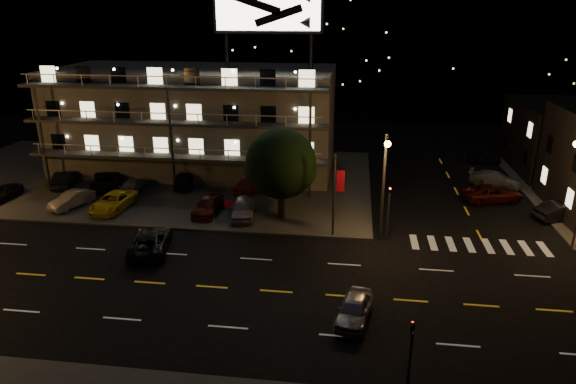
# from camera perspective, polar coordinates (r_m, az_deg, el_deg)

# --- Properties ---
(ground) EXTENTS (140.00, 140.00, 0.00)m
(ground) POSITION_cam_1_polar(r_m,az_deg,el_deg) (31.98, -4.94, -10.71)
(ground) COLOR black
(ground) RESTS_ON ground
(curb_nw) EXTENTS (44.00, 24.00, 0.15)m
(curb_nw) POSITION_cam_1_polar(r_m,az_deg,el_deg) (53.53, -15.13, 1.59)
(curb_nw) COLOR #3B3C39
(curb_nw) RESTS_ON ground
(motel) EXTENTS (28.00, 13.80, 18.10)m
(motel) POSITION_cam_1_polar(r_m,az_deg,el_deg) (54.35, -10.10, 8.00)
(motel) COLOR gray
(motel) RESTS_ON ground
(hill_backdrop) EXTENTS (120.00, 25.00, 24.00)m
(hill_backdrop) POSITION_cam_1_polar(r_m,az_deg,el_deg) (96.52, 0.24, 17.08)
(hill_backdrop) COLOR black
(hill_backdrop) RESTS_ON ground
(streetlight_nc) EXTENTS (0.44, 1.92, 8.00)m
(streetlight_nc) POSITION_cam_1_polar(r_m,az_deg,el_deg) (36.63, 10.64, 1.59)
(streetlight_nc) COLOR #2D2D30
(streetlight_nc) RESTS_ON ground
(signal_nw) EXTENTS (0.20, 0.27, 4.60)m
(signal_nw) POSITION_cam_1_polar(r_m,az_deg,el_deg) (37.98, 11.13, -1.61)
(signal_nw) COLOR #2D2D30
(signal_nw) RESTS_ON ground
(signal_sw) EXTENTS (0.20, 0.27, 4.60)m
(signal_sw) POSITION_cam_1_polar(r_m,az_deg,el_deg) (23.03, 13.42, -17.14)
(signal_sw) COLOR #2D2D30
(signal_sw) RESTS_ON ground
(banner_north) EXTENTS (0.83, 0.16, 6.40)m
(banner_north) POSITION_cam_1_polar(r_m,az_deg,el_deg) (37.51, 5.25, -0.18)
(banner_north) COLOR #2D2D30
(banner_north) RESTS_ON ground
(stop_sign) EXTENTS (0.91, 0.11, 2.61)m
(stop_sign) POSITION_cam_1_polar(r_m,az_deg,el_deg) (39.38, -6.65, -1.91)
(stop_sign) COLOR #2D2D30
(stop_sign) RESTS_ON ground
(tree) EXTENTS (5.82, 5.60, 7.33)m
(tree) POSITION_cam_1_polar(r_m,az_deg,el_deg) (40.31, -0.85, 2.95)
(tree) COLOR black
(tree) RESTS_ON curb_nw
(lot_car_0) EXTENTS (1.72, 3.82, 1.27)m
(lot_car_0) POSITION_cam_1_polar(r_m,az_deg,el_deg) (51.91, -29.00, -0.02)
(lot_car_0) COLOR black
(lot_car_0) RESTS_ON curb_nw
(lot_car_1) EXTENTS (2.80, 4.30, 1.34)m
(lot_car_1) POSITION_cam_1_polar(r_m,az_deg,el_deg) (47.32, -22.89, -0.77)
(lot_car_1) COLOR gray
(lot_car_1) RESTS_ON curb_nw
(lot_car_2) EXTENTS (2.76, 5.22, 1.40)m
(lot_car_2) POSITION_cam_1_polar(r_m,az_deg,el_deg) (45.47, -18.85, -1.02)
(lot_car_2) COLOR yellow
(lot_car_2) RESTS_ON curb_nw
(lot_car_3) EXTENTS (2.14, 4.57, 1.29)m
(lot_car_3) POSITION_cam_1_polar(r_m,az_deg,el_deg) (42.79, -8.83, -1.53)
(lot_car_3) COLOR #4F120B
(lot_car_3) RESTS_ON curb_nw
(lot_car_4) EXTENTS (2.42, 4.68, 1.52)m
(lot_car_4) POSITION_cam_1_polar(r_m,az_deg,el_deg) (41.65, -5.02, -1.80)
(lot_car_4) COLOR gray
(lot_car_4) RESTS_ON curb_nw
(lot_car_5) EXTENTS (2.60, 4.65, 1.45)m
(lot_car_5) POSITION_cam_1_polar(r_m,az_deg,el_deg) (53.13, -23.53, 1.36)
(lot_car_5) COLOR black
(lot_car_5) RESTS_ON curb_nw
(lot_car_6) EXTENTS (4.22, 5.88, 1.49)m
(lot_car_6) POSITION_cam_1_polar(r_m,az_deg,el_deg) (51.38, -19.56, 1.32)
(lot_car_6) COLOR black
(lot_car_6) RESTS_ON curb_nw
(lot_car_7) EXTENTS (1.89, 4.28, 1.22)m
(lot_car_7) POSITION_cam_1_polar(r_m,az_deg,el_deg) (49.41, -16.66, 0.75)
(lot_car_7) COLOR gray
(lot_car_7) RESTS_ON curb_nw
(lot_car_8) EXTENTS (2.48, 4.57, 1.48)m
(lot_car_8) POSITION_cam_1_polar(r_m,az_deg,el_deg) (49.49, -11.42, 1.39)
(lot_car_8) COLOR black
(lot_car_8) RESTS_ON curb_nw
(lot_car_9) EXTENTS (2.61, 4.20, 1.31)m
(lot_car_9) POSITION_cam_1_polar(r_m,az_deg,el_deg) (47.13, -4.10, 0.70)
(lot_car_9) COLOR #4F120B
(lot_car_9) RESTS_ON curb_nw
(side_car_0) EXTENTS (4.84, 3.14, 1.51)m
(side_car_0) POSITION_cam_1_polar(r_m,az_deg,el_deg) (46.80, 28.20, -1.91)
(side_car_0) COLOR black
(side_car_0) RESTS_ON ground
(side_car_1) EXTENTS (5.84, 3.97, 1.48)m
(side_car_1) POSITION_cam_1_polar(r_m,az_deg,el_deg) (48.77, 21.76, -0.12)
(side_car_1) COLOR #4F120B
(side_car_1) RESTS_ON ground
(side_car_2) EXTENTS (5.17, 3.43, 1.39)m
(side_car_2) POSITION_cam_1_polar(r_m,az_deg,el_deg) (53.07, 22.02, 1.35)
(side_car_2) COLOR gray
(side_car_2) RESTS_ON ground
(side_car_3) EXTENTS (3.80, 1.97, 1.23)m
(side_car_3) POSITION_cam_1_polar(r_m,az_deg,el_deg) (60.59, 20.94, 3.60)
(side_car_3) COLOR black
(side_car_3) RESTS_ON ground
(road_car_east) EXTENTS (2.38, 4.27, 1.37)m
(road_car_east) POSITION_cam_1_polar(r_m,az_deg,el_deg) (28.97, 7.38, -12.77)
(road_car_east) COLOR gray
(road_car_east) RESTS_ON ground
(road_car_west) EXTENTS (3.59, 5.85, 1.51)m
(road_car_west) POSITION_cam_1_polar(r_m,az_deg,el_deg) (37.39, -15.03, -5.31)
(road_car_west) COLOR black
(road_car_west) RESTS_ON ground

